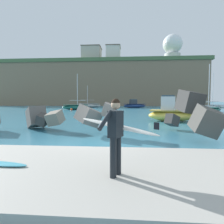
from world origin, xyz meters
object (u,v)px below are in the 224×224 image
Objects in this scene: boat_near_centre at (89,105)px; boat_near_right at (210,109)px; boat_mid_centre at (171,113)px; station_building_west at (92,55)px; station_building_central at (113,54)px; radar_dome at (172,47)px; boat_near_left at (135,105)px; mooring_buoy_inner at (71,109)px; boat_mid_right at (211,107)px; boat_mid_left at (76,107)px; surfer_with_board at (116,130)px.

boat_near_right reaches higher than boat_near_centre.
station_building_west is at bearing 107.48° from boat_mid_centre.
station_building_west is 8.51m from station_building_central.
radar_dome is at bearing 42.53° from boat_near_centre.
boat_near_left is at bearing 123.56° from boat_near_right.
station_building_central is at bearing 114.77° from boat_near_right.
station_building_central is (5.11, 38.26, 18.84)m from mooring_buoy_inner.
boat_mid_right is (17.47, -3.68, -0.23)m from boat_near_left.
station_building_west is (-3.52, 23.29, 18.60)m from boat_near_centre.
boat_mid_right is at bearing -40.33° from station_building_west.
mooring_buoy_inner is at bearing -97.61° from station_building_central.
station_building_central reaches higher than boat_near_centre.
station_building_west reaches higher than boat_near_right.
station_building_central is (-18.89, 40.94, 18.59)m from boat_near_right.
boat_mid_left is 1.63× the size of boat_mid_centre.
boat_mid_right is at bearing 65.45° from surfer_with_board.
station_building_west is (-15.63, 24.42, 18.48)m from boat_near_left.
boat_mid_right is (29.58, -4.81, -0.11)m from boat_near_centre.
boat_mid_centre is 59.29m from station_building_central.
boat_near_right is at bearing -65.23° from station_building_central.
boat_mid_right is 1.15× the size of station_building_west.
boat_mid_right is 18.79× the size of mooring_buoy_inner.
radar_dome is at bearing 94.69° from boat_mid_right.
boat_mid_centre is 0.42× the size of radar_dome.
boat_mid_centre is at bearing -118.05° from boat_mid_right.
boat_near_centre is at bearing -137.47° from radar_dome.
mooring_buoy_inner is at bearing -90.69° from boat_near_centre.
station_building_central reaches higher than boat_near_left.
boat_mid_left is 30.91m from boat_mid_right.
boat_near_right is 24.88m from boat_mid_left.
boat_mid_centre is at bearing -86.06° from boat_near_left.
boat_near_left is at bearing -72.84° from station_building_central.
boat_mid_left reaches higher than mooring_buoy_inner.
boat_mid_left is at bearing -165.29° from boat_mid_right.
boat_mid_right is 31.84m from mooring_buoy_inner.
boat_mid_centre is at bearing -80.38° from station_building_central.
boat_near_right is at bearing -6.37° from mooring_buoy_inner.
mooring_buoy_inner is 0.07× the size of station_building_central.
boat_near_right is 1.06× the size of boat_mid_left.
boat_near_centre reaches higher than mooring_buoy_inner.
mooring_buoy_inner is (-14.53, 17.34, -0.54)m from boat_mid_centre.
boat_mid_right reaches higher than boat_mid_left.
boat_mid_right is 41.01m from station_building_central.
mooring_buoy_inner is 0.06× the size of station_building_west.
station_building_central is at bearing 94.23° from surfer_with_board.
surfer_with_board is at bearing -78.03° from boat_near_centre.
radar_dome is (27.34, 40.97, 21.65)m from mooring_buoy_inner.
boat_near_right is 15.09m from boat_mid_right.
radar_dome reaches higher than mooring_buoy_inner.
boat_mid_right is at bearing 61.95° from boat_mid_centre.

